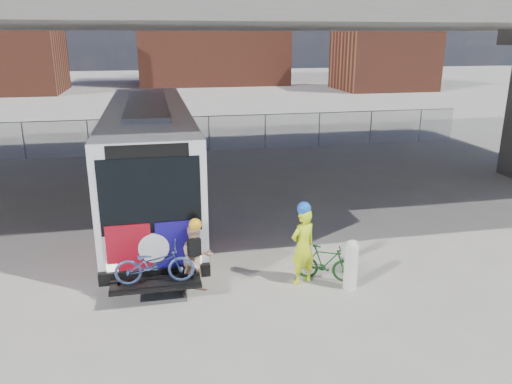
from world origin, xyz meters
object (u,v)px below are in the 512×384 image
object	(u,v)px
cyclist_hivis	(303,244)
cyclist_tan	(196,258)
bollard	(351,263)
bus	(150,149)
bike_parked	(325,263)

from	to	relation	value
cyclist_hivis	cyclist_tan	size ratio (longest dim) A/B	1.12
bollard	cyclist_hivis	xyz separation A→B (m)	(-1.02, 0.54, 0.33)
bus	bollard	bearing A→B (deg)	-56.72
cyclist_hivis	bollard	bearing A→B (deg)	129.41
bollard	cyclist_tan	bearing A→B (deg)	171.46
bus	bike_parked	world-z (taller)	bus
bollard	bike_parked	distance (m)	0.73
bus	cyclist_hivis	distance (m)	7.30
cyclist_hivis	cyclist_tan	world-z (taller)	cyclist_hivis
cyclist_hivis	bike_parked	xyz separation A→B (m)	(0.59, -0.00, -0.55)
bike_parked	bollard	bearing A→B (deg)	-114.46
bike_parked	cyclist_tan	bearing A→B (deg)	116.52
bus	cyclist_tan	world-z (taller)	bus
bollard	cyclist_hivis	bearing A→B (deg)	152.25
cyclist_tan	bike_parked	distance (m)	3.15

